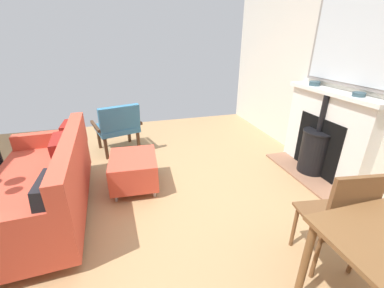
{
  "coord_description": "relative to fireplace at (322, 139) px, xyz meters",
  "views": [
    {
      "loc": [
        0.01,
        2.48,
        1.72
      ],
      "look_at": [
        -0.67,
        0.08,
        0.62
      ],
      "focal_mm": 22.82,
      "sensor_mm": 36.0,
      "label": 1
    }
  ],
  "objects": [
    {
      "name": "armchair_accent",
      "position": [
        2.59,
        -1.4,
        -0.04
      ],
      "size": [
        0.8,
        0.73,
        0.8
      ],
      "color": "#4C3321",
      "rests_on": "ground"
    },
    {
      "name": "wall_left",
      "position": [
        -0.19,
        -0.1,
        0.93
      ],
      "size": [
        0.12,
        5.47,
        2.86
      ],
      "primitive_type": "cube",
      "color": "silver",
      "rests_on": "ground"
    },
    {
      "name": "ottoman",
      "position": [
        2.43,
        -0.3,
        -0.24
      ],
      "size": [
        0.58,
        0.68,
        0.41
      ],
      "color": "#B2B2B7",
      "rests_on": "ground"
    },
    {
      "name": "dining_chair_near_fireplace",
      "position": [
        1.02,
        1.31,
        0.03
      ],
      "size": [
        0.45,
        0.45,
        0.9
      ],
      "color": "brown",
      "rests_on": "ground"
    },
    {
      "name": "mantel_bowl_near",
      "position": [
        -0.01,
        -0.33,
        0.66
      ],
      "size": [
        0.14,
        0.14,
        0.06
      ],
      "color": "#334C56",
      "rests_on": "fireplace"
    },
    {
      "name": "mantel_bowl_far",
      "position": [
        -0.01,
        0.34,
        0.66
      ],
      "size": [
        0.13,
        0.13,
        0.05
      ],
      "color": "#334C56",
      "rests_on": "fireplace"
    },
    {
      "name": "sofa",
      "position": [
        3.31,
        -0.02,
        -0.14
      ],
      "size": [
        0.95,
        1.82,
        0.84
      ],
      "color": "#B2B2B7",
      "rests_on": "ground"
    },
    {
      "name": "ground_plane",
      "position": [
        2.44,
        -0.1,
        -0.5
      ],
      "size": [
        5.26,
        5.47,
        0.01
      ],
      "primitive_type": "cube",
      "color": "tan"
    },
    {
      "name": "fireplace",
      "position": [
        0.0,
        0.0,
        0.0
      ],
      "size": [
        0.52,
        1.37,
        1.13
      ],
      "color": "#93664C",
      "rests_on": "ground"
    },
    {
      "name": "mirror_over_mantel",
      "position": [
        -0.1,
        -0.0,
        1.19
      ],
      "size": [
        0.04,
        1.17,
        1.0
      ],
      "color": "gray"
    }
  ]
}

